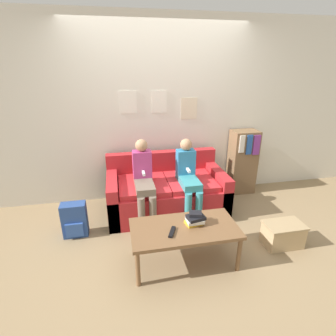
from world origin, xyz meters
TOP-DOWN VIEW (x-y plane):
  - ground_plane at (0.00, 0.00)m, footprint 10.00×10.00m
  - wall_back at (-0.00, 1.08)m, footprint 8.00×0.06m
  - couch at (0.00, 0.55)m, footprint 1.61×0.87m
  - coffee_table at (-0.02, -0.55)m, footprint 1.08×0.56m
  - person_left at (-0.33, 0.34)m, footprint 0.24×0.59m
  - person_right at (0.26, 0.34)m, footprint 0.24×0.59m
  - tv_remote at (-0.17, -0.62)m, footprint 0.11×0.17m
  - book_stack at (0.09, -0.51)m, footprint 0.21×0.17m
  - bookshelf at (1.30, 0.88)m, footprint 0.40×0.31m
  - storage_box at (1.15, -0.51)m, footprint 0.44×0.28m
  - backpack at (-1.20, 0.15)m, footprint 0.29×0.19m

SIDE VIEW (x-z plane):
  - ground_plane at x=0.00m, z-range 0.00..0.00m
  - storage_box at x=1.15m, z-range 0.00..0.28m
  - backpack at x=-1.20m, z-range 0.00..0.42m
  - couch at x=0.00m, z-range -0.11..0.65m
  - coffee_table at x=-0.02m, z-range 0.17..0.59m
  - tv_remote at x=-0.17m, z-range 0.42..0.44m
  - book_stack at x=0.09m, z-range 0.42..0.55m
  - bookshelf at x=1.30m, z-range 0.00..1.02m
  - person_right at x=0.26m, z-range 0.06..1.11m
  - person_left at x=-0.33m, z-range 0.06..1.13m
  - wall_back at x=0.00m, z-range 0.00..2.60m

